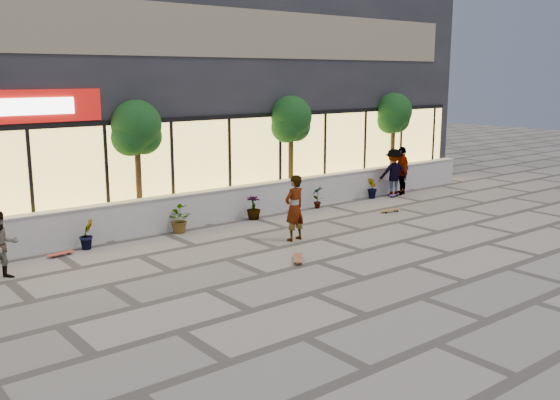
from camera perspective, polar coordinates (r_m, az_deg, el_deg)
ground at (r=15.89m, az=11.83°, el=-5.85°), size 80.00×80.00×0.00m
planter_wall at (r=20.76m, az=-3.11°, el=-0.07°), size 22.00×0.42×1.04m
retail_building at (r=25.02m, az=-10.65°, el=10.30°), size 24.00×9.17×8.50m
shrub_b at (r=17.66m, az=-17.27°, el=-3.01°), size 0.57×0.57×0.81m
shrub_c at (r=18.81m, az=-9.33°, el=-1.78°), size 0.68×0.77×0.81m
shrub_d at (r=20.29m, az=-2.43°, el=-0.67°), size 0.64×0.64×0.81m
shrub_e at (r=22.02m, az=3.46°, el=0.28°), size 0.46×0.35×0.81m
shrub_f at (r=23.96m, az=8.44°, el=1.08°), size 0.55×0.57×0.81m
tree_midwest at (r=19.24m, az=-12.99°, el=6.16°), size 1.60×1.50×3.92m
tree_mideast at (r=22.49m, az=1.00°, el=7.17°), size 1.60×1.50×3.92m
tree_east at (r=26.33m, az=10.35°, el=7.60°), size 1.60×1.50×3.92m
skater_center at (r=17.62m, az=1.32°, el=-0.73°), size 0.74×0.53×1.89m
skater_left at (r=15.66m, az=-24.13°, el=-3.82°), size 0.79×0.62×1.61m
skater_right_near at (r=24.88m, az=11.09°, el=2.65°), size 1.20×0.79×1.90m
skater_right_far at (r=24.51m, az=10.33°, el=2.47°), size 1.36×1.07×1.84m
skateboard_center at (r=15.84m, az=1.67°, el=-5.34°), size 0.70×0.77×0.10m
skateboard_left at (r=17.26m, az=-19.41°, el=-4.64°), size 0.72×0.27×0.08m
skateboard_right_near at (r=21.73m, az=10.05°, el=-0.90°), size 0.83×0.34×0.10m
skateboard_right_far at (r=24.59m, az=10.43°, el=0.50°), size 0.76×0.45×0.09m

